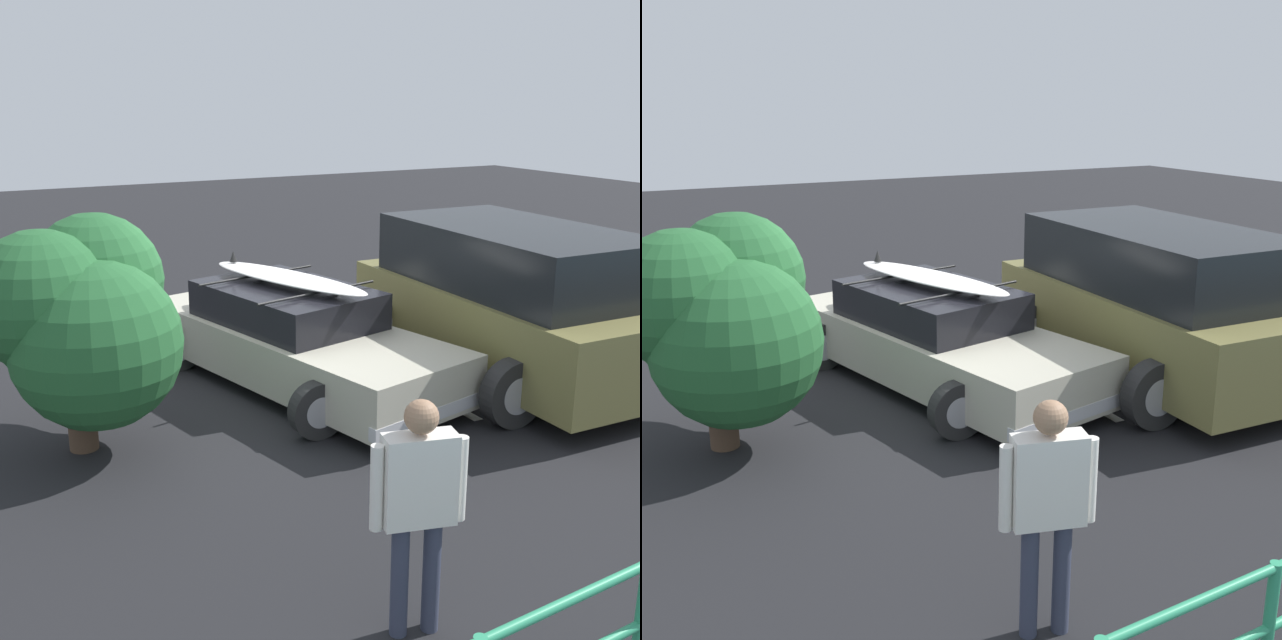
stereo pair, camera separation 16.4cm
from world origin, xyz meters
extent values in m
cube|color=black|center=(0.00, 0.00, -0.01)|extent=(44.00, 44.00, 0.02)
cube|color=silver|center=(-1.70, 0.15, 0.00)|extent=(0.12, 3.88, 0.00)
cube|color=#B7B29E|center=(-0.47, 0.15, 0.46)|extent=(2.54, 4.66, 0.58)
cube|color=black|center=(-0.43, -0.02, 0.96)|extent=(1.86, 2.38, 0.43)
cube|color=silver|center=(-0.94, 2.26, 0.29)|extent=(1.64, 0.46, 0.14)
cube|color=silver|center=(0.00, -1.96, 0.29)|extent=(1.64, 0.46, 0.14)
cylinder|color=black|center=(-1.58, 1.30, 0.30)|extent=(0.60, 0.18, 0.60)
cylinder|color=#99999E|center=(-1.58, 1.30, 0.30)|extent=(0.33, 0.19, 0.33)
cylinder|color=black|center=(0.05, 1.66, 0.30)|extent=(0.60, 0.18, 0.60)
cylinder|color=#99999E|center=(0.05, 1.66, 0.30)|extent=(0.33, 0.19, 0.33)
cylinder|color=black|center=(-0.98, -1.37, 0.30)|extent=(0.60, 0.18, 0.60)
cylinder|color=#99999E|center=(-0.98, -1.37, 0.30)|extent=(0.33, 0.19, 0.33)
cylinder|color=black|center=(0.64, -1.01, 0.30)|extent=(0.60, 0.18, 0.60)
cylinder|color=#99999E|center=(0.64, -1.01, 0.30)|extent=(0.33, 0.19, 0.33)
cylinder|color=black|center=(-0.56, 0.54, 1.21)|extent=(1.67, 0.40, 0.03)
cylinder|color=black|center=(-0.30, -0.59, 1.21)|extent=(1.67, 0.40, 0.03)
ellipsoid|color=white|center=(-0.46, -0.07, 1.27)|extent=(1.30, 2.57, 0.09)
cone|color=black|center=(-0.16, -1.03, 1.39)|extent=(0.10, 0.10, 0.14)
cube|color=brown|center=(-2.92, 1.11, 0.69)|extent=(2.04, 4.29, 0.91)
cube|color=black|center=(-2.92, 1.11, 1.51)|extent=(1.86, 3.35, 0.72)
cylinder|color=black|center=(-2.97, -1.12, 0.79)|extent=(0.66, 0.19, 0.66)
cylinder|color=black|center=(-1.90, 2.36, 0.37)|extent=(0.73, 0.22, 0.73)
cylinder|color=#99999E|center=(-1.90, 2.36, 0.37)|extent=(0.40, 0.23, 0.40)
cylinder|color=black|center=(-3.94, -0.14, 0.37)|extent=(0.73, 0.22, 0.73)
cylinder|color=#99999E|center=(-3.94, -0.14, 0.37)|extent=(0.40, 0.23, 0.40)
cylinder|color=black|center=(-1.96, -0.19, 0.37)|extent=(0.73, 0.22, 0.73)
cylinder|color=#99999E|center=(-1.96, -0.19, 0.37)|extent=(0.40, 0.23, 0.40)
cylinder|color=#33384C|center=(0.81, 4.69, 0.40)|extent=(0.12, 0.12, 0.80)
cylinder|color=#33384C|center=(1.02, 4.64, 0.40)|extent=(0.12, 0.12, 0.80)
cube|color=silver|center=(0.92, 4.67, 1.10)|extent=(0.50, 0.30, 0.60)
sphere|color=#9E7556|center=(0.92, 4.67, 1.52)|extent=(0.22, 0.22, 0.22)
cylinder|color=silver|center=(0.65, 4.74, 1.07)|extent=(0.08, 0.08, 0.57)
cylinder|color=silver|center=(1.18, 4.60, 1.07)|extent=(0.08, 0.08, 0.57)
cylinder|color=#2D9366|center=(0.14, 5.77, 0.46)|extent=(0.07, 0.07, 0.93)
cylinder|color=#2D9366|center=(0.14, 5.77, 0.90)|extent=(7.43, 0.56, 0.06)
cylinder|color=#2D9366|center=(0.14, 5.77, 0.51)|extent=(7.43, 0.56, 0.06)
cylinder|color=#4C3828|center=(2.21, 0.81, 0.22)|extent=(0.28, 0.28, 0.44)
sphere|color=#235B2D|center=(2.05, 1.00, 1.11)|extent=(1.64, 1.64, 1.64)
sphere|color=#235B2D|center=(2.47, 0.76, 1.53)|extent=(1.34, 1.34, 1.34)
sphere|color=#235B2D|center=(2.01, 0.58, 1.24)|extent=(1.21, 1.21, 1.21)
sphere|color=#235B2D|center=(2.25, 0.63, 1.29)|extent=(1.39, 1.39, 1.39)
sphere|color=#235B2D|center=(2.03, 1.01, 1.03)|extent=(1.19, 1.19, 1.19)
sphere|color=#235B2D|center=(1.90, 0.43, 1.59)|extent=(1.36, 1.36, 1.36)
camera|label=1|loc=(3.57, 8.35, 3.42)|focal=45.00mm
camera|label=2|loc=(3.42, 8.42, 3.42)|focal=45.00mm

